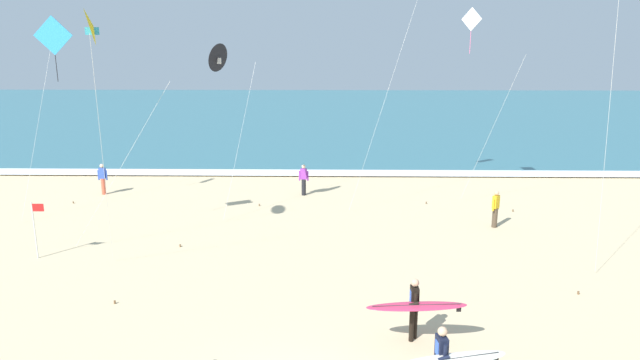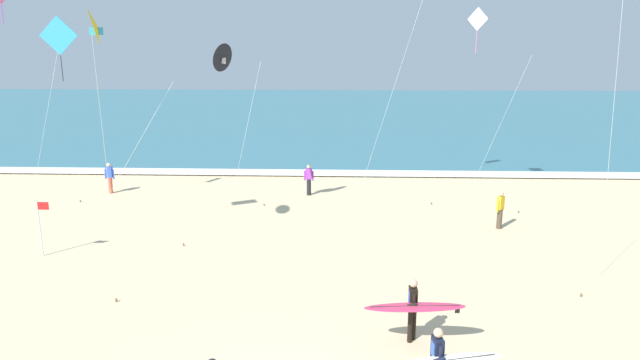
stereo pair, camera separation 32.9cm
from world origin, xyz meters
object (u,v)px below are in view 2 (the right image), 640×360
(lifeguard_flag, at_px, (41,223))
(kite_diamond_cobalt_low, at_px, (62,42))
(surfer_lead, at_px, (414,307))
(kite_delta_golden_high, at_px, (96,28))
(bystander_purple_top, at_px, (309,180))
(bystander_yellow_top, at_px, (500,210))
(kite_delta_charcoal_distant, at_px, (222,58))
(kite_diamond_rose_near, at_px, (3,2))
(bystander_blue_top, at_px, (110,178))
(kite_diamond_ivory_close, at_px, (479,28))

(lifeguard_flag, bearing_deg, kite_diamond_cobalt_low, 44.84)
(kite_diamond_cobalt_low, bearing_deg, lifeguard_flag, -135.16)
(surfer_lead, bearing_deg, lifeguard_flag, 155.74)
(kite_delta_golden_high, relative_size, bystander_purple_top, 5.45)
(bystander_yellow_top, bearing_deg, lifeguard_flag, -167.65)
(kite_delta_charcoal_distant, bearing_deg, surfer_lead, -56.18)
(kite_diamond_rose_near, bearing_deg, surfer_lead, -32.52)
(kite_delta_golden_high, height_order, bystander_blue_top, kite_delta_golden_high)
(surfer_lead, xyz_separation_m, bystander_yellow_top, (4.74, 9.52, -0.24))
(bystander_purple_top, relative_size, bystander_blue_top, 1.00)
(kite_diamond_rose_near, relative_size, kite_diamond_ivory_close, 1.11)
(surfer_lead, xyz_separation_m, bystander_purple_top, (-3.51, 14.53, -0.24))
(kite_diamond_cobalt_low, height_order, kite_diamond_ivory_close, kite_diamond_ivory_close)
(kite_diamond_ivory_close, xyz_separation_m, bystander_yellow_top, (0.39, -4.09, -7.38))
(kite_diamond_rose_near, bearing_deg, bystander_blue_top, 70.37)
(kite_delta_golden_high, relative_size, kite_diamond_ivory_close, 0.95)
(kite_delta_golden_high, bearing_deg, surfer_lead, -28.69)
(bystander_blue_top, bearing_deg, kite_delta_charcoal_distant, -31.98)
(kite_delta_charcoal_distant, bearing_deg, lifeguard_flag, -142.83)
(surfer_lead, bearing_deg, kite_diamond_ivory_close, 72.27)
(kite_diamond_ivory_close, bearing_deg, kite_diamond_rose_near, -169.20)
(kite_delta_golden_high, distance_m, lifeguard_flag, 7.33)
(kite_diamond_ivory_close, distance_m, bystander_blue_top, 19.58)
(surfer_lead, height_order, bystander_yellow_top, surfer_lead)
(kite_diamond_rose_near, distance_m, bystander_blue_top, 9.70)
(kite_diamond_cobalt_low, relative_size, bystander_yellow_top, 5.33)
(kite_diamond_ivory_close, bearing_deg, bystander_yellow_top, -84.49)
(kite_delta_golden_high, distance_m, kite_diamond_cobalt_low, 2.27)
(bystander_blue_top, bearing_deg, lifeguard_flag, -82.88)
(surfer_lead, height_order, kite_delta_golden_high, kite_delta_golden_high)
(bystander_yellow_top, bearing_deg, bystander_blue_top, 164.95)
(kite_diamond_rose_near, xyz_separation_m, kite_delta_golden_high, (5.56, -4.43, -1.13))
(bystander_yellow_top, bearing_deg, surfer_lead, -116.49)
(kite_diamond_ivory_close, distance_m, bystander_purple_top, 10.83)
(kite_delta_golden_high, xyz_separation_m, kite_diamond_ivory_close, (14.22, 8.20, 0.17))
(kite_diamond_rose_near, height_order, bystander_purple_top, kite_diamond_rose_near)
(kite_delta_charcoal_distant, bearing_deg, kite_diamond_rose_near, -177.89)
(bystander_purple_top, relative_size, lifeguard_flag, 0.76)
(kite_diamond_ivory_close, distance_m, bystander_yellow_top, 8.45)
(kite_delta_golden_high, height_order, bystander_yellow_top, kite_delta_golden_high)
(kite_diamond_ivory_close, bearing_deg, bystander_blue_top, 177.18)
(kite_diamond_cobalt_low, bearing_deg, kite_diamond_rose_near, 140.11)
(kite_delta_golden_high, height_order, kite_diamond_ivory_close, kite_diamond_ivory_close)
(kite_delta_charcoal_distant, relative_size, bystander_blue_top, 4.76)
(kite_delta_golden_high, relative_size, kite_diamond_cobalt_low, 1.02)
(kite_diamond_ivory_close, relative_size, bystander_blue_top, 5.74)
(kite_delta_golden_high, xyz_separation_m, kite_delta_charcoal_distant, (3.07, 4.75, -1.08))
(kite_diamond_cobalt_low, bearing_deg, bystander_yellow_top, 9.76)
(kite_delta_golden_high, bearing_deg, bystander_purple_top, 55.16)
(kite_diamond_rose_near, height_order, kite_diamond_cobalt_low, kite_diamond_rose_near)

